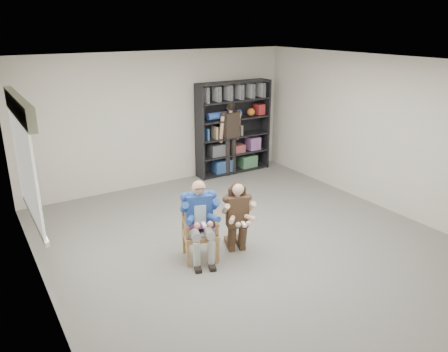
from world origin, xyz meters
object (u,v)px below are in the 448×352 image
standing_man (230,139)px  bookshelf (234,128)px  kneeling_woman (238,218)px  seated_man (200,220)px  armchair (200,229)px

standing_man → bookshelf: bearing=31.7°
kneeling_woman → standing_man: (1.83, 3.10, 0.29)m
kneeling_woman → bookshelf: bookshelf is taller
seated_man → kneeling_woman: (0.58, -0.12, -0.05)m
armchair → kneeling_woman: kneeling_woman is taller
kneeling_woman → standing_man: standing_man is taller
standing_man → seated_man: bearing=-134.0°
armchair → bookshelf: bookshelf is taller
seated_man → bookshelf: (2.57, 3.10, 0.44)m
armchair → bookshelf: 4.06m
kneeling_woman → standing_man: bearing=77.7°
kneeling_woman → bookshelf: bearing=76.6°
seated_man → standing_man: size_ratio=0.72×
seated_man → bookshelf: bookshelf is taller
armchair → seated_man: 0.14m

